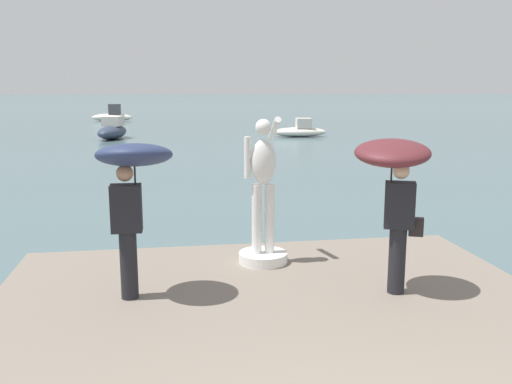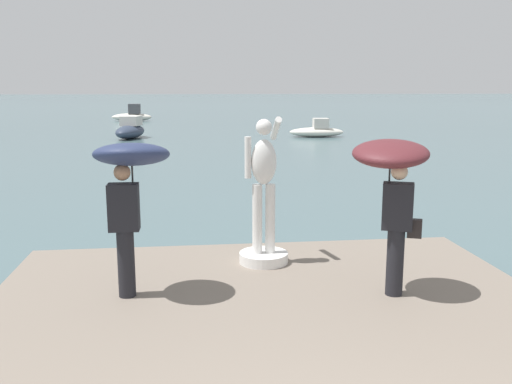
{
  "view_description": "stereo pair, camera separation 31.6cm",
  "coord_description": "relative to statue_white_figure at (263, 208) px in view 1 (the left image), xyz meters",
  "views": [
    {
      "loc": [
        -1.26,
        -2.06,
        3.07
      ],
      "look_at": [
        0.0,
        5.83,
        1.55
      ],
      "focal_mm": 38.82,
      "sensor_mm": 36.0,
      "label": 1
    },
    {
      "loc": [
        -0.95,
        -2.1,
        3.07
      ],
      "look_at": [
        0.0,
        5.83,
        1.55
      ],
      "focal_mm": 38.82,
      "sensor_mm": 36.0,
      "label": 2
    }
  ],
  "objects": [
    {
      "name": "onlooker_right",
      "position": [
        1.45,
        -1.48,
        0.72
      ],
      "size": [
        1.26,
        1.28,
        2.06
      ],
      "color": "black",
      "rests_on": "pier"
    },
    {
      "name": "ground_plane",
      "position": [
        -0.14,
        33.96,
        -1.26
      ],
      "size": [
        400.0,
        400.0,
        0.0
      ],
      "primitive_type": "plane",
      "color": "#4C666B"
    },
    {
      "name": "statue_white_figure",
      "position": [
        0.0,
        0.0,
        0.0
      ],
      "size": [
        0.75,
        0.94,
        2.24
      ],
      "color": "white",
      "rests_on": "pier"
    },
    {
      "name": "boat_leftward",
      "position": [
        -6.28,
        43.63,
        -0.75
      ],
      "size": [
        3.72,
        1.57,
        1.55
      ],
      "color": "silver",
      "rests_on": "ground"
    },
    {
      "name": "boat_mid",
      "position": [
        -4.66,
        25.99,
        -0.74
      ],
      "size": [
        2.11,
        3.71,
        1.34
      ],
      "color": "#2D384C",
      "rests_on": "ground"
    },
    {
      "name": "onlooker_left",
      "position": [
        -1.85,
        -1.15,
        0.72
      ],
      "size": [
        0.97,
        1.0,
        2.06
      ],
      "color": "black",
      "rests_on": "pier"
    },
    {
      "name": "boat_far",
      "position": [
        6.78,
        25.66,
        -0.86
      ],
      "size": [
        3.49,
        1.67,
        1.15
      ],
      "color": "silver",
      "rests_on": "ground"
    }
  ]
}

